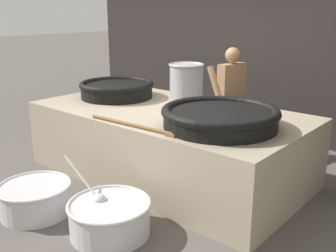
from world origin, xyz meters
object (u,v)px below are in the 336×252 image
stock_pot (186,83)px  prep_bowl_extra (35,197)px  giant_wok_near (117,89)px  prep_bowl_vegetables (110,216)px  giant_wok_far (220,116)px  cook (230,97)px

stock_pot → prep_bowl_extra: (-0.35, -2.23, -1.00)m
giant_wok_near → prep_bowl_vegetables: bearing=-44.8°
giant_wok_near → giant_wok_far: size_ratio=0.84×
giant_wok_far → prep_bowl_vegetables: size_ratio=1.21×
giant_wok_far → stock_pot: 1.23m
prep_bowl_vegetables → prep_bowl_extra: 0.98m
cook → prep_bowl_extra: bearing=88.2°
stock_pot → prep_bowl_extra: bearing=-98.9°
giant_wok_far → stock_pot: size_ratio=2.37×
cook → prep_bowl_vegetables: 2.90m
giant_wok_near → prep_bowl_vegetables: size_ratio=1.01×
giant_wok_near → stock_pot: 1.10m
giant_wok_near → prep_bowl_extra: giant_wok_near is taller
giant_wok_near → stock_pot: size_ratio=1.98×
giant_wok_far → prep_bowl_vegetables: giant_wok_far is taller
stock_pot → prep_bowl_vegetables: (0.59, -1.98, -1.00)m
prep_bowl_vegetables → giant_wok_near: bearing=135.2°
cook → prep_bowl_vegetables: size_ratio=1.50×
stock_pot → cook: size_ratio=0.34×
prep_bowl_vegetables → prep_bowl_extra: (-0.94, -0.25, -0.01)m
stock_pot → cook: 0.89m
giant_wok_near → prep_bowl_extra: bearing=-70.0°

